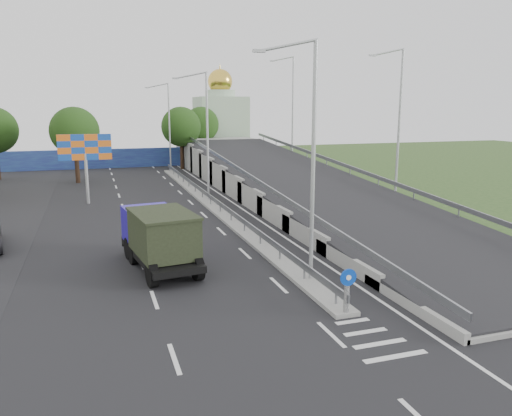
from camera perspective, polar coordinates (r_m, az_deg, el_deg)
name	(u,v)px	position (r m, az deg, el deg)	size (l,w,h in m)	color
ground	(378,343)	(17.34, 13.77, -14.78)	(160.00, 160.00, 0.00)	#2D4C1E
road_surface	(181,220)	(34.37, -8.56, -1.37)	(26.00, 90.00, 0.04)	black
median	(211,205)	(38.76, -5.20, 0.33)	(1.00, 44.00, 0.20)	gray
overpass_ramp	(300,180)	(40.80, 5.09, 3.24)	(10.00, 50.00, 3.50)	gray
median_guardrail	(211,197)	(38.64, -5.22, 1.27)	(0.09, 44.00, 0.71)	gray
sign_bollard	(347,290)	(18.64, 10.36, -9.25)	(0.64, 0.23, 1.67)	black
lamp_post_near	(309,150)	(21.00, 6.10, 6.60)	(2.74, 0.18, 10.08)	#B2B5B7
lamp_post_mid	(205,130)	(40.05, -5.85, 8.91)	(2.74, 0.18, 10.08)	#B2B5B7
lamp_post_far	(168,122)	(59.72, -10.06, 9.63)	(2.74, 0.18, 10.08)	#B2B5B7
blue_wall	(130,158)	(65.54, -14.26, 5.56)	(30.00, 0.50, 2.40)	navy
church	(221,122)	(75.41, -4.06, 9.75)	(7.00, 7.00, 13.80)	#B2CCAD
billboard	(85,151)	(41.21, -18.96, 6.16)	(4.00, 0.24, 5.50)	#B2B5B7
tree_left_mid	(75,131)	(53.15, -20.03, 8.23)	(4.80, 4.80, 7.60)	black
tree_median_far	(181,127)	(62.01, -8.56, 9.16)	(4.80, 4.80, 7.60)	black
tree_ramp_far	(201,125)	(69.64, -6.27, 9.46)	(4.80, 4.80, 7.60)	black
dump_truck	(159,235)	(24.17, -11.05, -3.08)	(3.23, 6.75, 2.86)	black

